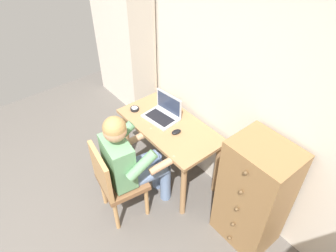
{
  "coord_description": "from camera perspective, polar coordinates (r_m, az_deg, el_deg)",
  "views": [
    {
      "loc": [
        1.51,
        0.36,
        2.7
      ],
      "look_at": [
        -0.21,
        1.74,
        0.83
      ],
      "focal_mm": 32.74,
      "sensor_mm": 36.0,
      "label": 1
    }
  ],
  "objects": [
    {
      "name": "chair",
      "position": [
        2.92,
        -9.88,
        -9.86
      ],
      "size": [
        0.48,
        0.46,
        0.87
      ],
      "color": "brown",
      "rests_on": "ground_plane"
    },
    {
      "name": "desk",
      "position": [
        3.14,
        0.27,
        -1.42
      ],
      "size": [
        1.1,
        0.57,
        0.73
      ],
      "color": "#9E754C",
      "rests_on": "ground_plane"
    },
    {
      "name": "person_seated",
      "position": [
        2.83,
        -6.91,
        -6.1
      ],
      "size": [
        0.59,
        0.62,
        1.19
      ],
      "color": "#6B84AD",
      "rests_on": "ground_plane"
    },
    {
      "name": "curtain_panel",
      "position": [
        3.55,
        -4.76,
        14.06
      ],
      "size": [
        0.47,
        0.03,
        2.28
      ],
      "primitive_type": "cube",
      "color": "#BCAD99",
      "rests_on": "ground_plane"
    },
    {
      "name": "laptop",
      "position": [
        3.13,
        -0.88,
        2.47
      ],
      "size": [
        0.37,
        0.29,
        0.24
      ],
      "color": "#B7BABF",
      "rests_on": "desk"
    },
    {
      "name": "wall_back",
      "position": [
        2.79,
        10.14,
        8.28
      ],
      "size": [
        4.8,
        0.05,
        2.5
      ],
      "primitive_type": "cube",
      "color": "beige",
      "rests_on": "ground_plane"
    },
    {
      "name": "dresser",
      "position": [
        2.77,
        15.67,
        -12.34
      ],
      "size": [
        0.52,
        0.44,
        1.12
      ],
      "color": "olive",
      "rests_on": "ground_plane"
    },
    {
      "name": "computer_mouse",
      "position": [
        2.96,
        1.56,
        -1.1
      ],
      "size": [
        0.07,
        0.11,
        0.03
      ],
      "primitive_type": "ellipsoid",
      "rotation": [
        0.0,
        0.0,
        -0.11
      ],
      "color": "black",
      "rests_on": "desk"
    },
    {
      "name": "desk_clock",
      "position": [
        3.26,
        -6.23,
        3.19
      ],
      "size": [
        0.09,
        0.09,
        0.03
      ],
      "color": "black",
      "rests_on": "desk"
    }
  ]
}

